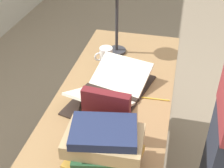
% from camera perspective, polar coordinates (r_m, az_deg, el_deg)
% --- Properties ---
extents(reading_desk, '(1.49, 0.57, 0.78)m').
position_cam_1_polar(reading_desk, '(1.60, -0.01, -6.42)').
color(reading_desk, '#937047').
rests_on(reading_desk, ground_plane).
extents(open_book, '(0.55, 0.40, 0.11)m').
position_cam_1_polar(open_book, '(1.54, -0.18, -1.05)').
color(open_book, black).
rests_on(open_book, reading_desk).
extents(book_stack_tall, '(0.24, 0.28, 0.21)m').
position_cam_1_polar(book_stack_tall, '(1.16, -1.47, -11.77)').
color(book_stack_tall, slate).
rests_on(book_stack_tall, reading_desk).
extents(book_standing_upright, '(0.05, 0.19, 0.24)m').
position_cam_1_polar(book_standing_upright, '(1.25, -1.08, -5.97)').
color(book_standing_upright, maroon).
rests_on(book_standing_upright, reading_desk).
extents(coffee_mug, '(0.07, 0.10, 0.10)m').
position_cam_1_polar(coffee_mug, '(1.78, -1.16, 5.19)').
color(coffee_mug, white).
rests_on(coffee_mug, reading_desk).
extents(pencil, '(0.01, 0.17, 0.01)m').
position_cam_1_polar(pencil, '(1.54, 7.43, -2.66)').
color(pencil, gold).
rests_on(pencil, reading_desk).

